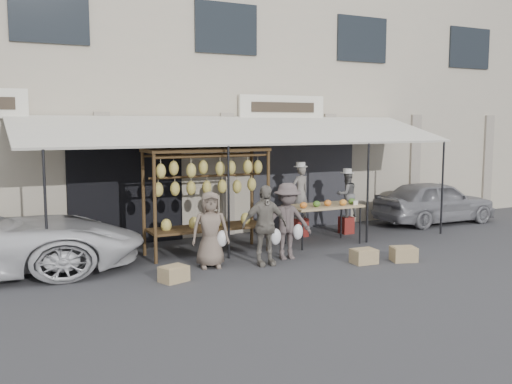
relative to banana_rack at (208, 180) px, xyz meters
The scene contains 16 objects.
ground_plane 2.63m from the banana_rack, 54.75° to the right, with size 90.00×90.00×0.00m, color #2D2D30.
shophouse 5.34m from the banana_rack, 75.65° to the left, with size 24.00×6.15×7.30m.
awning 1.68m from the banana_rack, 24.18° to the left, with size 10.00×2.35×2.92m.
banana_rack is the anchor object (origin of this frame).
produce_table 2.82m from the banana_rack, ahead, with size 1.70×0.90×1.04m.
vendor_left 2.84m from the banana_rack, 15.14° to the left, with size 0.47×0.31×1.30m, color gray.
vendor_right 4.01m from the banana_rack, ahead, with size 0.55×0.43×1.14m, color slate.
customer_left 1.43m from the banana_rack, 109.79° to the right, with size 0.72×0.47×1.47m, color #6F5E51.
customer_mid 1.72m from the banana_rack, 66.33° to the right, with size 0.92×0.38×1.57m, color slate.
customer_right 1.89m from the banana_rack, 42.85° to the right, with size 1.01×0.58×1.56m, color #554947.
stool_left 3.11m from the banana_rack, 15.14° to the left, with size 0.32×0.32×0.45m, color maroon.
stool_right 4.19m from the banana_rack, ahead, with size 0.30×0.30×0.42m, color maroon.
crate_near_a 3.55m from the banana_rack, 41.75° to the right, with size 0.47×0.36×0.28m, color tan.
crate_near_b 4.27m from the banana_rack, 36.26° to the right, with size 0.48×0.36×0.29m, color tan.
crate_far 2.62m from the banana_rack, 127.89° to the right, with size 0.45×0.35×0.27m, color tan.
sedan 7.09m from the banana_rack, ahead, with size 1.41×3.52×1.20m, color gray.
Camera 1 is at (-5.64, -9.30, 2.74)m, focal length 40.00 mm.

